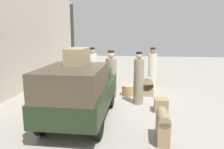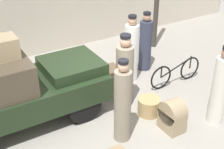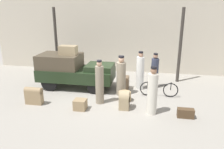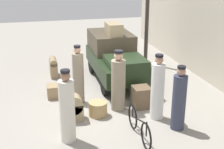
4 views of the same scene
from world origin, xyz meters
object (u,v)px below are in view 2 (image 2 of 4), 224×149
Objects in this scene: porter_lifting_near_truck at (125,74)px; trunk_barrel_dark at (172,116)px; suitcase_tan_flat at (110,79)px; bicycle at (176,72)px; truck at (12,89)px; porter_standing_middle at (145,44)px; porter_with_bicycle at (122,104)px; conductor_in_dark_uniform at (131,51)px; wicker_basket at (149,106)px; porter_carrying_trunk at (220,88)px.

porter_lifting_near_truck reaches higher than trunk_barrel_dark.
bicycle is at bearing -21.16° from suitcase_tan_flat.
porter_standing_middle is at bearing 9.30° from truck.
porter_standing_middle reaches higher than suitcase_tan_flat.
porter_with_bicycle is 1.21m from trunk_barrel_dark.
bicycle is 1.31m from conductor_in_dark_uniform.
trunk_barrel_dark is (-0.46, -2.25, -0.49)m from conductor_in_dark_uniform.
porter_lifting_near_truck is at bearing -141.22° from porter_standing_middle.
porter_with_bicycle is 2.49× the size of trunk_barrel_dark.
porter_lifting_near_truck is (-1.68, -0.07, 0.48)m from bicycle.
truck is 4.94× the size of trunk_barrel_dark.
conductor_in_dark_uniform is 2.46m from porter_with_bicycle.
porter_with_bicycle reaches higher than porter_standing_middle.
wicker_basket is at bearing -123.60° from porter_standing_middle.
conductor_in_dark_uniform reaches higher than porter_lifting_near_truck.
truck is 3.26m from conductor_in_dark_uniform.
porter_carrying_trunk is (1.12, -0.96, 0.63)m from wicker_basket.
conductor_in_dark_uniform is at bearing 70.81° from wicker_basket.
porter_with_bicycle is at bearing 163.26° from trunk_barrel_dark.
bicycle is 0.92× the size of porter_carrying_trunk.
bicycle is 0.93× the size of porter_lifting_near_truck.
porter_carrying_trunk reaches higher than porter_lifting_near_truck.
porter_lifting_near_truck is 1.05× the size of porter_standing_middle.
porter_carrying_trunk is 2.12m from porter_lifting_near_truck.
conductor_in_dark_uniform reaches higher than bicycle.
porter_lifting_near_truck is at bearing 110.93° from wicker_basket.
porter_carrying_trunk is at bearing -49.87° from porter_lifting_near_truck.
porter_carrying_trunk is (-0.31, -1.69, 0.50)m from bicycle.
truck reaches higher than trunk_barrel_dark.
porter_carrying_trunk is 2.89× the size of suitcase_tan_flat.
porter_lifting_near_truck reaches higher than wicker_basket.
bicycle is (4.13, -0.48, -0.57)m from truck.
porter_carrying_trunk is at bearing -13.91° from trunk_barrel_dark.
porter_with_bicycle is at bearing -42.82° from truck.
porter_standing_middle is 3.14m from porter_with_bicycle.
suitcase_tan_flat is (-0.78, -0.17, -0.53)m from conductor_in_dark_uniform.
porter_carrying_trunk is at bearing -100.37° from bicycle.
porter_standing_middle is 2.34× the size of trunk_barrel_dark.
truck is 2.11× the size of porter_standing_middle.
porter_with_bicycle reaches higher than bicycle.
wicker_basket is at bearing -153.06° from bicycle.
porter_with_bicycle reaches higher than truck.
truck is 1.99× the size of porter_carrying_trunk.
porter_standing_middle is (0.69, 0.30, -0.06)m from conductor_in_dark_uniform.
porter_carrying_trunk is at bearing -29.57° from truck.
porter_standing_middle reaches higher than wicker_basket.
conductor_in_dark_uniform reaches higher than truck.
conductor_in_dark_uniform is at bearing 103.02° from porter_carrying_trunk.
porter_standing_middle is at bearing 45.23° from porter_with_bicycle.
porter_lifting_near_truck is 1.90m from porter_standing_middle.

